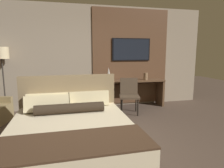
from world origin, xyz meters
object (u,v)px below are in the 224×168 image
object	(u,v)px
tv	(131,50)
desk_chair	(129,92)
vase_short	(146,76)
floor_lamp	(2,58)
vase_tall	(109,74)
bed	(71,134)
desk	(133,89)

from	to	relation	value
tv	desk_chair	bearing A→B (deg)	-111.93
tv	vase_short	bearing A→B (deg)	-33.86
floor_lamp	vase_short	distance (m)	3.73
floor_lamp	vase_tall	xyz separation A→B (m)	(2.61, -0.07, -0.45)
tv	bed	bearing A→B (deg)	-125.92
desk_chair	floor_lamp	distance (m)	3.20
desk	desk_chair	size ratio (longest dim) A/B	1.93
bed	floor_lamp	size ratio (longest dim) A/B	1.27
desk_chair	vase_short	world-z (taller)	vase_short
desk_chair	floor_lamp	xyz separation A→B (m)	(-3.03, 0.57, 0.87)
desk_chair	tv	bearing A→B (deg)	81.71
bed	desk_chair	bearing A→B (deg)	49.32
desk	vase_tall	bearing A→B (deg)	-175.92
desk	desk_chair	xyz separation A→B (m)	(-0.30, -0.55, 0.02)
tv	vase_short	xyz separation A→B (m)	(0.36, -0.24, -0.75)
desk	tv	bearing A→B (deg)	90.00
desk	floor_lamp	world-z (taller)	floor_lamp
bed	vase_tall	world-z (taller)	vase_tall
bed	desk	bearing A→B (deg)	51.82
bed	desk_chair	size ratio (longest dim) A/B	2.38
vase_tall	floor_lamp	bearing A→B (deg)	178.45
vase_short	tv	bearing A→B (deg)	146.14
bed	tv	bearing A→B (deg)	54.08
desk_chair	bed	bearing A→B (deg)	-117.03
desk	tv	distance (m)	1.12
desk_chair	vase_tall	size ratio (longest dim) A/B	2.39
tv	vase_short	size ratio (longest dim) A/B	5.67
bed	vase_short	bearing A→B (deg)	46.25
vase_tall	desk	bearing A→B (deg)	4.08
vase_short	bed	bearing A→B (deg)	-133.75
bed	tv	xyz separation A→B (m)	(1.84, 2.53, 1.30)
floor_lamp	vase_short	bearing A→B (deg)	-0.95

